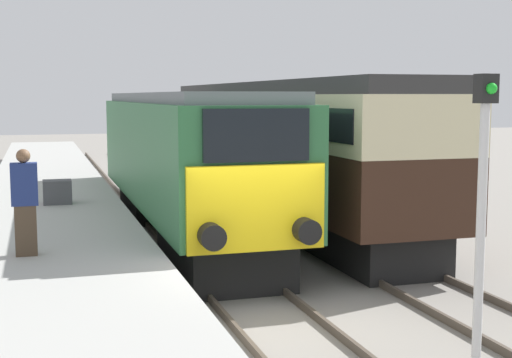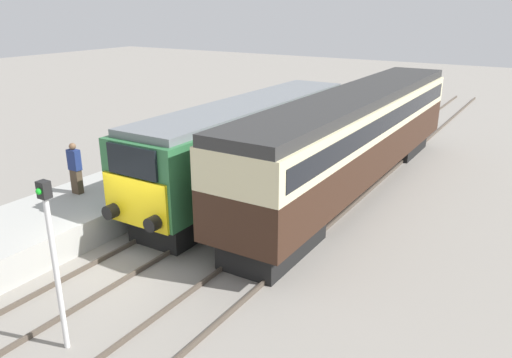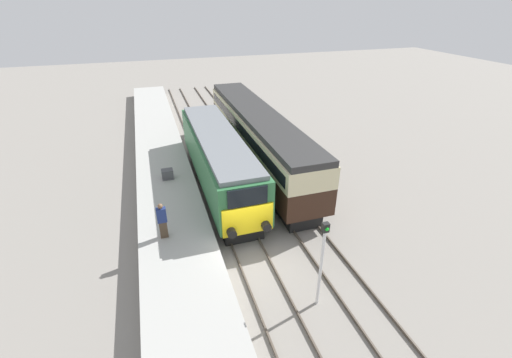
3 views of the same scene
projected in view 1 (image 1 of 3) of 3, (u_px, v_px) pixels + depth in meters
ground_plane at (269, 318)px, 11.87m from camera, size 120.00×120.00×0.00m
platform_left at (52, 220)px, 18.45m from camera, size 3.50×50.00×0.97m
rails_near_track at (202, 252)px, 16.61m from camera, size 1.51×60.00×0.14m
rails_far_track at (337, 243)px, 17.60m from camera, size 1.50×60.00×0.14m
locomotive at (184, 158)px, 18.30m from camera, size 2.70×13.13×3.77m
passenger_carriage at (277, 136)px, 21.70m from camera, size 2.75×17.58×4.08m
person_on_platform at (25, 202)px, 12.11m from camera, size 0.44×0.26×1.83m
signal_post at (482, 204)px, 8.89m from camera, size 0.24×0.28×3.96m
luggage_crate at (57, 192)px, 18.02m from camera, size 0.70×0.56×0.60m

